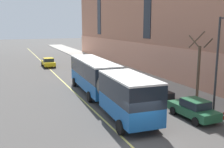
{
  "coord_description": "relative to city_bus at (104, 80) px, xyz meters",
  "views": [
    {
      "loc": [
        -7.51,
        -12.95,
        7.08
      ],
      "look_at": [
        3.19,
        13.18,
        1.8
      ],
      "focal_mm": 42.0,
      "sensor_mm": 36.0,
      "label": 1
    }
  ],
  "objects": [
    {
      "name": "taxi_cab",
      "position": [
        -1.5,
        23.21,
        -1.27
      ],
      "size": [
        2.02,
        4.27,
        1.56
      ],
      "color": "yellow",
      "rests_on": "ground"
    },
    {
      "name": "parked_car_black_7",
      "position": [
        4.96,
        -0.65,
        -1.27
      ],
      "size": [
        2.04,
        4.7,
        1.56
      ],
      "color": "black",
      "rests_on": "ground"
    },
    {
      "name": "ground_plane",
      "position": [
        -0.76,
        -9.24,
        -2.05
      ],
      "size": [
        260.0,
        260.0,
        0.0
      ],
      "primitive_type": "plane",
      "color": "#4C4947"
    },
    {
      "name": "parked_car_champagne_0",
      "position": [
        4.73,
        24.41,
        -1.27
      ],
      "size": [
        2.09,
        4.49,
        1.56
      ],
      "color": "#BCAD89",
      "rests_on": "ground"
    },
    {
      "name": "street_tree_far_uptown",
      "position": [
        8.77,
        -2.46,
        1.15
      ],
      "size": [
        1.91,
        1.99,
        6.38
      ],
      "color": "brown",
      "rests_on": "sidewalk"
    },
    {
      "name": "lane_centerline",
      "position": [
        -1.7,
        -6.24,
        -2.05
      ],
      "size": [
        0.16,
        140.0,
        0.01
      ],
      "primitive_type": "cube",
      "color": "#E0D66B",
      "rests_on": "ground"
    },
    {
      "name": "parked_car_green_3",
      "position": [
        4.77,
        -6.82,
        -1.27
      ],
      "size": [
        1.97,
        4.29,
        1.56
      ],
      "color": "#23603D",
      "rests_on": "ground"
    },
    {
      "name": "street_lamp",
      "position": [
        6.68,
        -7.11,
        2.66
      ],
      "size": [
        0.36,
        1.48,
        7.54
      ],
      "color": "#2D2D30",
      "rests_on": "sidewalk"
    },
    {
      "name": "parked_car_darkgray_4",
      "position": [
        4.94,
        7.34,
        -1.27
      ],
      "size": [
        1.99,
        4.52,
        1.56
      ],
      "color": "#4C4C51",
      "rests_on": "ground"
    },
    {
      "name": "parked_car_white_2",
      "position": [
        5.0,
        13.56,
        -1.27
      ],
      "size": [
        2.05,
        4.63,
        1.56
      ],
      "color": "silver",
      "rests_on": "ground"
    },
    {
      "name": "city_bus",
      "position": [
        0.0,
        0.0,
        0.0
      ],
      "size": [
        3.58,
        17.85,
        3.53
      ],
      "color": "#19569E",
      "rests_on": "ground"
    }
  ]
}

